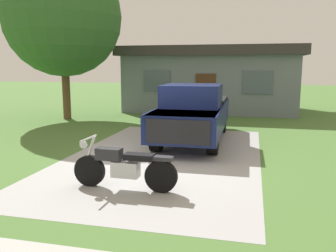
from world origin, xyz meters
The scene contains 6 objects.
ground_plane centered at (0.00, 0.00, 0.00)m, with size 80.00×80.00×0.00m, color #4C7334.
driveway_pad centered at (0.00, 0.00, 0.00)m, with size 5.17×8.84×0.01m, color #A5A5A5.
motorcycle centered at (-0.18, -2.70, 0.47)m, with size 2.21×0.70×1.09m.
pickup_truck centered at (0.42, 2.42, 0.95)m, with size 2.08×5.66×1.90m.
shade_tree centered at (-6.20, 5.83, 4.64)m, with size 5.33×5.33×7.32m.
neighbor_house centered at (0.01, 10.96, 1.79)m, with size 9.60×5.60×3.50m.
Camera 1 is at (2.32, -9.25, 2.50)m, focal length 37.89 mm.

